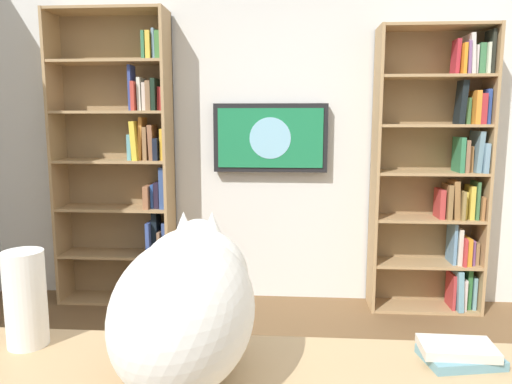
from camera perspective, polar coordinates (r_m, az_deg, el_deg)
The scene contains 7 objects.
wall_back at distance 3.70m, azimuth 1.57°, elevation 7.88°, with size 4.52×0.06×2.70m, color silver.
bookshelf_left at distance 3.71m, azimuth 21.25°, elevation 2.07°, with size 0.79×0.28×2.04m.
bookshelf_right at distance 3.75m, azimuth -15.07°, elevation 3.22°, with size 0.87×0.28×2.18m.
wall_mounted_tv at distance 3.62m, azimuth 1.71°, elevation 6.43°, with size 0.85×0.07×0.51m.
cat at distance 1.21m, azimuth -8.14°, elevation -12.46°, with size 0.33×0.66×0.38m.
paper_towel_roll at distance 1.49m, azimuth -25.68°, elevation -11.34°, with size 0.11×0.11×0.27m, color white.
desk_book_stack at distance 1.41m, azimuth 22.93°, elevation -17.19°, with size 0.21×0.16×0.05m.
Camera 1 is at (-0.16, 1.47, 1.40)m, focal length 33.71 mm.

